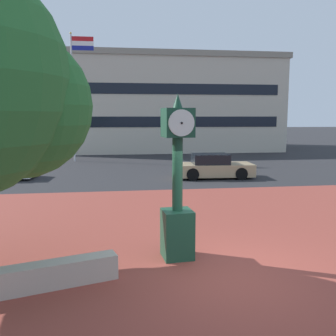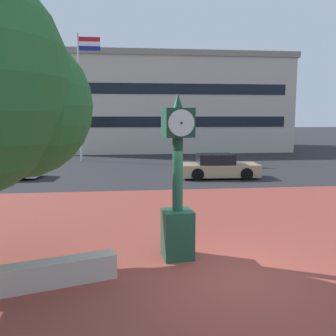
% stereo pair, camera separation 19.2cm
% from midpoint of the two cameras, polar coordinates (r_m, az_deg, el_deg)
% --- Properties ---
extents(ground_plane, '(200.00, 200.00, 0.00)m').
position_cam_midpoint_polar(ground_plane, '(8.11, 8.84, -16.02)').
color(ground_plane, '#262628').
extents(plaza_brick_paving, '(44.00, 13.28, 0.01)m').
position_cam_midpoint_polar(plaza_brick_paving, '(10.50, 4.62, -10.29)').
color(plaza_brick_paving, brown).
rests_on(plaza_brick_paving, ground).
extents(planter_wall, '(3.18, 1.32, 0.50)m').
position_cam_midpoint_polar(planter_wall, '(7.83, -20.41, -15.35)').
color(planter_wall, '#ADA393').
rests_on(planter_wall, ground).
extents(street_clock, '(0.73, 0.76, 3.76)m').
position_cam_midpoint_polar(street_clock, '(8.58, 0.78, -3.60)').
color(street_clock, '#19422D').
rests_on(street_clock, ground).
extents(car_street_mid, '(4.17, 1.96, 1.28)m').
position_cam_midpoint_polar(car_street_mid, '(20.16, 6.57, 0.12)').
color(car_street_mid, tan).
rests_on(car_street_mid, ground).
extents(flagpole_primary, '(1.63, 0.14, 9.11)m').
position_cam_midpoint_polar(flagpole_primary, '(28.29, -14.14, 11.88)').
color(flagpole_primary, silver).
rests_on(flagpole_primary, ground).
extents(civic_building, '(21.02, 11.62, 8.84)m').
position_cam_midpoint_polar(civic_building, '(38.26, -0.54, 9.62)').
color(civic_building, beige).
rests_on(civic_building, ground).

